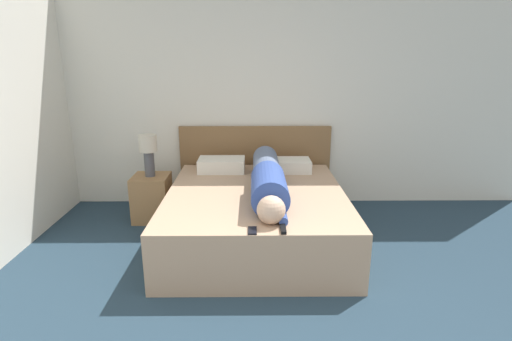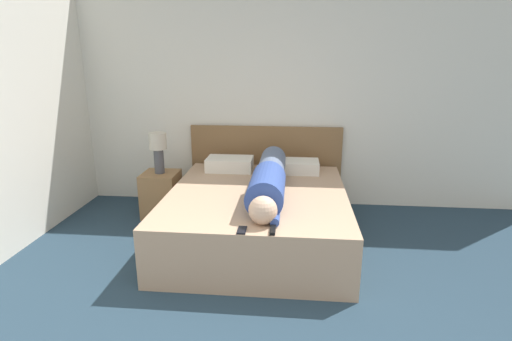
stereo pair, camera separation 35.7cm
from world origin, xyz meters
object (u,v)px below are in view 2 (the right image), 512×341
at_px(person_lying, 269,180).
at_px(pillow_near_headboard, 230,164).
at_px(cell_phone, 242,230).
at_px(pillow_second, 297,166).
at_px(nightstand, 161,194).
at_px(tv_remote, 273,230).
at_px(table_lamp, 158,148).
at_px(bed, 257,216).

xyz_separation_m(person_lying, pillow_near_headboard, (-0.49, 0.77, -0.07)).
bearing_deg(cell_phone, person_lying, 80.04).
bearing_deg(pillow_second, pillow_near_headboard, 180.00).
bearing_deg(person_lying, pillow_near_headboard, 122.35).
xyz_separation_m(nightstand, tv_remote, (1.33, -1.42, 0.27)).
height_order(table_lamp, person_lying, table_lamp).
height_order(nightstand, person_lying, person_lying).
height_order(pillow_near_headboard, cell_phone, pillow_near_headboard).
distance_m(bed, nightstand, 1.26).
distance_m(pillow_near_headboard, tv_remote, 1.68).
relative_size(bed, tv_remote, 12.80).
xyz_separation_m(bed, pillow_second, (0.37, 0.70, 0.32)).
bearing_deg(pillow_near_headboard, pillow_second, 0.00).
bearing_deg(nightstand, pillow_second, 6.04).
bearing_deg(bed, table_lamp, 154.42).
height_order(bed, pillow_near_headboard, pillow_near_headboard).
relative_size(bed, nightstand, 3.85).
height_order(bed, table_lamp, table_lamp).
bearing_deg(nightstand, tv_remote, -46.84).
bearing_deg(nightstand, bed, -25.58).
bearing_deg(bed, tv_remote, -77.48).
height_order(table_lamp, tv_remote, table_lamp).
bearing_deg(person_lying, pillow_second, 71.49).
distance_m(nightstand, pillow_second, 1.54).
height_order(table_lamp, pillow_second, table_lamp).
bearing_deg(tv_remote, cell_phone, -176.54).
bearing_deg(pillow_second, bed, -117.71).
bearing_deg(tv_remote, pillow_second, 83.68).
bearing_deg(pillow_near_headboard, tv_remote, -70.12).
relative_size(pillow_near_headboard, pillow_second, 1.05).
bearing_deg(person_lying, tv_remote, -84.14).
bearing_deg(nightstand, pillow_near_headboard, 11.84).
bearing_deg(nightstand, cell_phone, -52.40).
bearing_deg(nightstand, table_lamp, 116.57).
xyz_separation_m(bed, tv_remote, (0.19, -0.87, 0.26)).
bearing_deg(pillow_second, table_lamp, -173.96).
bearing_deg(cell_phone, pillow_second, 75.82).
xyz_separation_m(table_lamp, cell_phone, (1.10, -1.43, -0.27)).
relative_size(table_lamp, cell_phone, 3.46).
relative_size(nightstand, person_lying, 0.31).
relative_size(pillow_second, cell_phone, 3.72).
relative_size(nightstand, cell_phone, 3.83).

